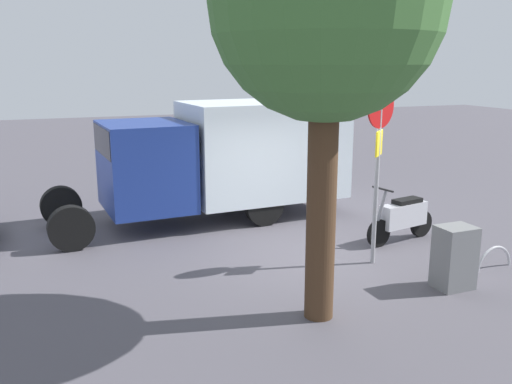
# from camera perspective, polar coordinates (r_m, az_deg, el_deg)

# --- Properties ---
(ground_plane) EXTENTS (60.00, 60.00, 0.00)m
(ground_plane) POSITION_cam_1_polar(r_m,az_deg,el_deg) (10.65, 5.26, -6.70)
(ground_plane) COLOR #4D4A52
(box_truck_near) EXTENTS (7.00, 2.61, 2.72)m
(box_truck_near) POSITION_cam_1_polar(r_m,az_deg,el_deg) (12.93, -3.36, 3.93)
(box_truck_near) COLOR black
(box_truck_near) RESTS_ON ground
(motorcycle) EXTENTS (1.79, 0.67, 1.20)m
(motorcycle) POSITION_cam_1_polar(r_m,az_deg,el_deg) (11.78, 14.83, -2.48)
(motorcycle) COLOR black
(motorcycle) RESTS_ON ground
(stop_sign) EXTENTS (0.71, 0.33, 3.25)m
(stop_sign) POSITION_cam_1_polar(r_m,az_deg,el_deg) (10.01, 12.50, 4.58)
(stop_sign) COLOR #9E9EA3
(stop_sign) RESTS_ON ground
(street_tree) EXTENTS (3.08, 3.08, 5.90)m
(street_tree) POSITION_cam_1_polar(r_m,az_deg,el_deg) (7.56, 7.31, 18.35)
(street_tree) COLOR #47301E
(street_tree) RESTS_ON ground
(utility_cabinet) EXTENTS (0.60, 0.49, 1.04)m
(utility_cabinet) POSITION_cam_1_polar(r_m,az_deg,el_deg) (9.63, 19.73, -6.35)
(utility_cabinet) COLOR slate
(utility_cabinet) RESTS_ON ground
(bike_rack_hoop) EXTENTS (0.85, 0.14, 0.85)m
(bike_rack_hoop) POSITION_cam_1_polar(r_m,az_deg,el_deg) (10.93, 23.24, -7.23)
(bike_rack_hoop) COLOR #B7B7BC
(bike_rack_hoop) RESTS_ON ground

